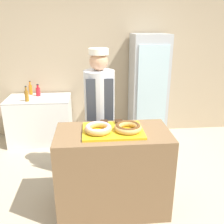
{
  "coord_description": "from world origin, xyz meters",
  "views": [
    {
      "loc": [
        -0.22,
        -2.33,
        1.98
      ],
      "look_at": [
        0.0,
        0.1,
        1.11
      ],
      "focal_mm": 40.0,
      "sensor_mm": 36.0,
      "label": 1
    }
  ],
  "objects_px": {
    "brownie_back_right": "(119,122)",
    "chest_freezer": "(41,120)",
    "donut_light_glaze": "(98,128)",
    "bottle_orange": "(31,89)",
    "brownie_back_left": "(104,122)",
    "bottle_amber": "(27,95)",
    "bottle_red": "(38,91)",
    "serving_tray": "(113,131)",
    "donut_chocolate_glaze": "(128,127)",
    "baker_person": "(100,113)",
    "beverage_fridge": "(148,89)"
  },
  "relations": [
    {
      "from": "serving_tray",
      "to": "donut_light_glaze",
      "type": "xyz_separation_m",
      "value": [
        -0.15,
        -0.04,
        0.05
      ]
    },
    {
      "from": "serving_tray",
      "to": "brownie_back_left",
      "type": "height_order",
      "value": "brownie_back_left"
    },
    {
      "from": "brownie_back_left",
      "to": "brownie_back_right",
      "type": "relative_size",
      "value": 1.0
    },
    {
      "from": "donut_light_glaze",
      "to": "bottle_orange",
      "type": "distance_m",
      "value": 2.31
    },
    {
      "from": "serving_tray",
      "to": "baker_person",
      "type": "height_order",
      "value": "baker_person"
    },
    {
      "from": "bottle_amber",
      "to": "chest_freezer",
      "type": "bearing_deg",
      "value": 52.81
    },
    {
      "from": "baker_person",
      "to": "bottle_orange",
      "type": "relative_size",
      "value": 7.21
    },
    {
      "from": "chest_freezer",
      "to": "bottle_amber",
      "type": "bearing_deg",
      "value": -127.19
    },
    {
      "from": "donut_light_glaze",
      "to": "beverage_fridge",
      "type": "distance_m",
      "value": 2.01
    },
    {
      "from": "baker_person",
      "to": "bottle_red",
      "type": "bearing_deg",
      "value": 129.08
    },
    {
      "from": "serving_tray",
      "to": "beverage_fridge",
      "type": "relative_size",
      "value": 0.34
    },
    {
      "from": "donut_light_glaze",
      "to": "donut_chocolate_glaze",
      "type": "relative_size",
      "value": 1.0
    },
    {
      "from": "donut_chocolate_glaze",
      "to": "beverage_fridge",
      "type": "bearing_deg",
      "value": 71.1
    },
    {
      "from": "chest_freezer",
      "to": "bottle_orange",
      "type": "distance_m",
      "value": 0.56
    },
    {
      "from": "baker_person",
      "to": "beverage_fridge",
      "type": "bearing_deg",
      "value": 51.66
    },
    {
      "from": "chest_freezer",
      "to": "bottle_orange",
      "type": "xyz_separation_m",
      "value": [
        -0.16,
        0.23,
        0.49
      ]
    },
    {
      "from": "brownie_back_right",
      "to": "donut_chocolate_glaze",
      "type": "bearing_deg",
      "value": -71.49
    },
    {
      "from": "donut_light_glaze",
      "to": "baker_person",
      "type": "distance_m",
      "value": 0.7
    },
    {
      "from": "serving_tray",
      "to": "baker_person",
      "type": "bearing_deg",
      "value": 99.42
    },
    {
      "from": "donut_chocolate_glaze",
      "to": "chest_freezer",
      "type": "height_order",
      "value": "donut_chocolate_glaze"
    },
    {
      "from": "brownie_back_left",
      "to": "brownie_back_right",
      "type": "distance_m",
      "value": 0.16
    },
    {
      "from": "donut_light_glaze",
      "to": "bottle_orange",
      "type": "xyz_separation_m",
      "value": [
        -1.11,
        2.03,
        -0.1
      ]
    },
    {
      "from": "donut_light_glaze",
      "to": "bottle_orange",
      "type": "height_order",
      "value": "bottle_orange"
    },
    {
      "from": "bottle_amber",
      "to": "bottle_orange",
      "type": "relative_size",
      "value": 1.04
    },
    {
      "from": "donut_chocolate_glaze",
      "to": "beverage_fridge",
      "type": "distance_m",
      "value": 1.9
    },
    {
      "from": "serving_tray",
      "to": "beverage_fridge",
      "type": "height_order",
      "value": "beverage_fridge"
    },
    {
      "from": "donut_light_glaze",
      "to": "chest_freezer",
      "type": "relative_size",
      "value": 0.27
    },
    {
      "from": "donut_light_glaze",
      "to": "beverage_fridge",
      "type": "xyz_separation_m",
      "value": [
        0.91,
        1.79,
        -0.08
      ]
    },
    {
      "from": "baker_person",
      "to": "brownie_back_right",
      "type": "bearing_deg",
      "value": -68.62
    },
    {
      "from": "bottle_amber",
      "to": "bottle_red",
      "type": "height_order",
      "value": "bottle_amber"
    },
    {
      "from": "serving_tray",
      "to": "brownie_back_right",
      "type": "bearing_deg",
      "value": 64.09
    },
    {
      "from": "donut_chocolate_glaze",
      "to": "beverage_fridge",
      "type": "xyz_separation_m",
      "value": [
        0.61,
        1.79,
        -0.08
      ]
    },
    {
      "from": "brownie_back_left",
      "to": "bottle_amber",
      "type": "distance_m",
      "value": 1.82
    },
    {
      "from": "chest_freezer",
      "to": "brownie_back_left",
      "type": "bearing_deg",
      "value": -57.68
    },
    {
      "from": "brownie_back_right",
      "to": "bottle_amber",
      "type": "distance_m",
      "value": 1.93
    },
    {
      "from": "baker_person",
      "to": "serving_tray",
      "type": "bearing_deg",
      "value": -80.58
    },
    {
      "from": "chest_freezer",
      "to": "bottle_red",
      "type": "xyz_separation_m",
      "value": [
        -0.02,
        0.12,
        0.48
      ]
    },
    {
      "from": "donut_chocolate_glaze",
      "to": "bottle_amber",
      "type": "distance_m",
      "value": 2.13
    },
    {
      "from": "serving_tray",
      "to": "donut_light_glaze",
      "type": "bearing_deg",
      "value": -166.7
    },
    {
      "from": "serving_tray",
      "to": "chest_freezer",
      "type": "bearing_deg",
      "value": 121.74
    },
    {
      "from": "beverage_fridge",
      "to": "chest_freezer",
      "type": "distance_m",
      "value": 1.92
    },
    {
      "from": "brownie_back_right",
      "to": "baker_person",
      "type": "height_order",
      "value": "baker_person"
    },
    {
      "from": "brownie_back_right",
      "to": "bottle_amber",
      "type": "relative_size",
      "value": 0.33
    },
    {
      "from": "donut_chocolate_glaze",
      "to": "serving_tray",
      "type": "bearing_deg",
      "value": 166.7
    },
    {
      "from": "bottle_amber",
      "to": "beverage_fridge",
      "type": "bearing_deg",
      "value": 5.01
    },
    {
      "from": "bottle_amber",
      "to": "donut_chocolate_glaze",
      "type": "bearing_deg",
      "value": -49.57
    },
    {
      "from": "brownie_back_left",
      "to": "bottle_amber",
      "type": "bearing_deg",
      "value": 129.04
    },
    {
      "from": "serving_tray",
      "to": "bottle_orange",
      "type": "relative_size",
      "value": 2.61
    },
    {
      "from": "brownie_back_right",
      "to": "chest_freezer",
      "type": "bearing_deg",
      "value": 126.32
    },
    {
      "from": "bottle_red",
      "to": "serving_tray",
      "type": "bearing_deg",
      "value": -59.55
    }
  ]
}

